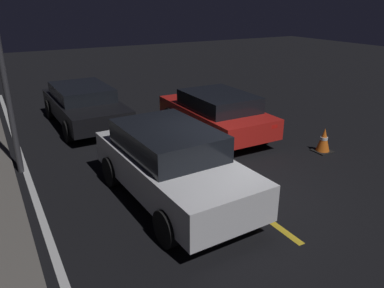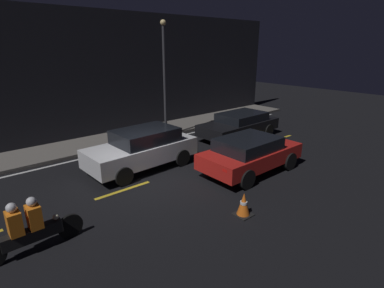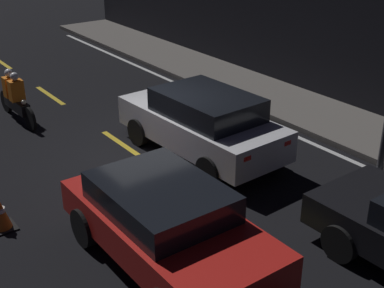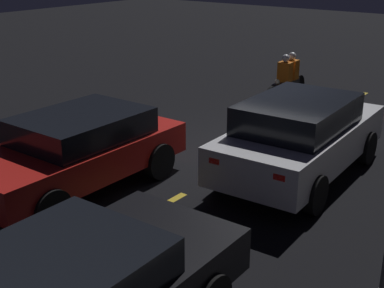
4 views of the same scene
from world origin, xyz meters
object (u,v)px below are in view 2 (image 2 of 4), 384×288
at_px(van_black, 239,124).
at_px(motorcycle, 28,229).
at_px(sedan_white, 143,148).
at_px(street_lamp, 165,75).
at_px(taxi_red, 250,153).
at_px(traffic_cone_near, 244,204).

xyz_separation_m(van_black, motorcycle, (-10.70, -3.02, -0.08)).
relative_size(sedan_white, street_lamp, 0.76).
distance_m(taxi_red, traffic_cone_near, 3.23).
xyz_separation_m(taxi_red, van_black, (3.11, 3.23, -0.04)).
relative_size(motorcycle, traffic_cone_near, 3.41).
distance_m(sedan_white, street_lamp, 4.68).
bearing_deg(taxi_red, sedan_white, 134.61).
height_order(sedan_white, taxi_red, sedan_white).
xyz_separation_m(motorcycle, traffic_cone_near, (5.01, -2.11, -0.31)).
relative_size(sedan_white, traffic_cone_near, 6.37).
xyz_separation_m(motorcycle, street_lamp, (7.70, 5.39, 2.59)).
bearing_deg(sedan_white, traffic_cone_near, 91.33).
bearing_deg(van_black, taxi_red, 45.09).
distance_m(traffic_cone_near, street_lamp, 8.48).
xyz_separation_m(taxi_red, street_lamp, (0.12, 5.60, 2.48)).
bearing_deg(traffic_cone_near, taxi_red, 36.47).
height_order(taxi_red, traffic_cone_near, taxi_red).
bearing_deg(motorcycle, traffic_cone_near, -24.30).
height_order(traffic_cone_near, street_lamp, street_lamp).
height_order(taxi_red, street_lamp, street_lamp).
bearing_deg(sedan_white, taxi_red, 132.06).
bearing_deg(motorcycle, street_lamp, 33.55).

